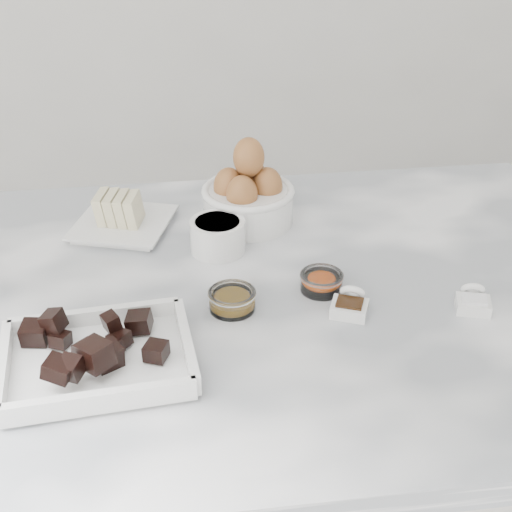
{
  "coord_description": "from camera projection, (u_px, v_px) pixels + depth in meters",
  "views": [
    {
      "loc": [
        -0.1,
        -0.88,
        1.53
      ],
      "look_at": [
        0.02,
        0.03,
        0.98
      ],
      "focal_mm": 50.0,
      "sensor_mm": 36.0,
      "label": 1
    }
  ],
  "objects": [
    {
      "name": "zest_bowl",
      "position": [
        322.0,
        281.0,
        1.06
      ],
      "size": [
        0.07,
        0.07,
        0.03
      ],
      "color": "white",
      "rests_on": "marble_slab"
    },
    {
      "name": "honey_bowl",
      "position": [
        232.0,
        300.0,
        1.02
      ],
      "size": [
        0.07,
        0.07,
        0.03
      ],
      "color": "white",
      "rests_on": "marble_slab"
    },
    {
      "name": "marble_slab",
      "position": [
        246.0,
        301.0,
        1.08
      ],
      "size": [
        1.2,
        0.8,
        0.04
      ],
      "primitive_type": "cube",
      "color": "white",
      "rests_on": "cabinet"
    },
    {
      "name": "salt_spoon",
      "position": [
        473.0,
        301.0,
        1.02
      ],
      "size": [
        0.06,
        0.07,
        0.04
      ],
      "color": "white",
      "rests_on": "marble_slab"
    },
    {
      "name": "egg_bowl",
      "position": [
        248.0,
        195.0,
        1.23
      ],
      "size": [
        0.16,
        0.16,
        0.15
      ],
      "color": "white",
      "rests_on": "marble_slab"
    },
    {
      "name": "sugar_ramekin",
      "position": [
        218.0,
        234.0,
        1.15
      ],
      "size": [
        0.09,
        0.09,
        0.05
      ],
      "color": "white",
      "rests_on": "marble_slab"
    },
    {
      "name": "chocolate_dish",
      "position": [
        97.0,
        353.0,
        0.9
      ],
      "size": [
        0.25,
        0.2,
        0.06
      ],
      "color": "white",
      "rests_on": "marble_slab"
    },
    {
      "name": "cabinet",
      "position": [
        247.0,
        511.0,
        1.32
      ],
      "size": [
        1.1,
        0.7,
        0.9
      ],
      "primitive_type": "cube",
      "color": "beige",
      "rests_on": "ground"
    },
    {
      "name": "vanilla_spoon",
      "position": [
        350.0,
        304.0,
        1.01
      ],
      "size": [
        0.06,
        0.07,
        0.04
      ],
      "color": "white",
      "rests_on": "marble_slab"
    },
    {
      "name": "butter_plate",
      "position": [
        121.0,
        217.0,
        1.22
      ],
      "size": [
        0.2,
        0.2,
        0.06
      ],
      "color": "white",
      "rests_on": "marble_slab"
    }
  ]
}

